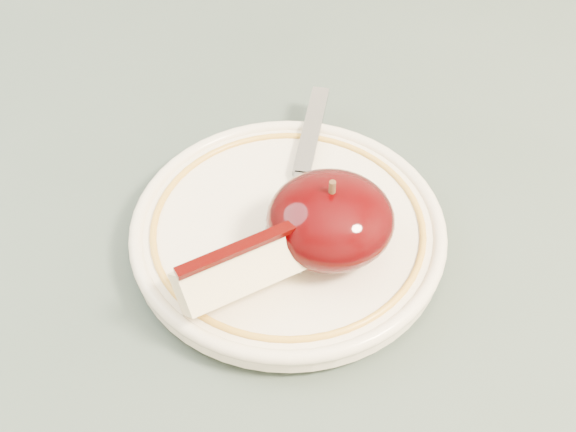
{
  "coord_description": "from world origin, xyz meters",
  "views": [
    {
      "loc": [
        -0.0,
        -0.31,
        1.14
      ],
      "look_at": [
        0.0,
        0.02,
        0.78
      ],
      "focal_mm": 50.0,
      "sensor_mm": 36.0,
      "label": 1
    }
  ],
  "objects_px": {
    "table": "(286,346)",
    "fork": "(301,176)",
    "plate": "(288,231)",
    "apple_half": "(330,220)"
  },
  "relations": [
    {
      "from": "table",
      "to": "apple_half",
      "type": "height_order",
      "value": "apple_half"
    },
    {
      "from": "table",
      "to": "apple_half",
      "type": "xyz_separation_m",
      "value": [
        0.03,
        0.0,
        0.13
      ]
    },
    {
      "from": "fork",
      "to": "table",
      "type": "bearing_deg",
      "value": -179.07
    },
    {
      "from": "apple_half",
      "to": "fork",
      "type": "relative_size",
      "value": 0.45
    },
    {
      "from": "table",
      "to": "plate",
      "type": "xyz_separation_m",
      "value": [
        0.0,
        0.02,
        0.1
      ]
    },
    {
      "from": "plate",
      "to": "fork",
      "type": "relative_size",
      "value": 1.16
    },
    {
      "from": "table",
      "to": "fork",
      "type": "relative_size",
      "value": 5.31
    },
    {
      "from": "table",
      "to": "apple_half",
      "type": "relative_size",
      "value": 11.87
    },
    {
      "from": "plate",
      "to": "fork",
      "type": "distance_m",
      "value": 0.04
    },
    {
      "from": "fork",
      "to": "apple_half",
      "type": "bearing_deg",
      "value": -153.28
    }
  ]
}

